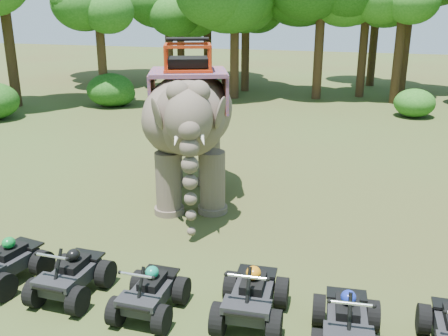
{
  "coord_description": "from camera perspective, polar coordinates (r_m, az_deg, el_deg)",
  "views": [
    {
      "loc": [
        3.34,
        -10.07,
        5.8
      ],
      "look_at": [
        0.0,
        1.2,
        1.9
      ],
      "focal_mm": 40.0,
      "sensor_mm": 36.0,
      "label": 1
    }
  ],
  "objects": [
    {
      "name": "tree_33",
      "position": [
        36.16,
        -4.99,
        14.78
      ],
      "size": [
        5.03,
        5.03,
        7.18
      ],
      "primitive_type": null,
      "color": "#195114",
      "rests_on": "ground"
    },
    {
      "name": "ground",
      "position": [
        12.09,
        -1.64,
        -10.32
      ],
      "size": [
        110.0,
        110.0,
        0.0
      ],
      "primitive_type": "plane",
      "color": "#47381E",
      "rests_on": "ground"
    },
    {
      "name": "tree_24",
      "position": [
        30.21,
        -13.87,
        13.07
      ],
      "size": [
        4.6,
        4.6,
        6.58
      ],
      "primitive_type": null,
      "color": "#195114",
      "rests_on": "ground"
    },
    {
      "name": "tree_0",
      "position": [
        32.11,
        10.93,
        15.75
      ],
      "size": [
        6.33,
        6.33,
        9.04
      ],
      "primitive_type": null,
      "color": "#195114",
      "rests_on": "ground"
    },
    {
      "name": "tree_40",
      "position": [
        36.26,
        -14.09,
        15.35
      ],
      "size": [
        5.93,
        5.93,
        8.46
      ],
      "primitive_type": null,
      "color": "#195114",
      "rests_on": "ground"
    },
    {
      "name": "tree_34",
      "position": [
        42.21,
        -14.16,
        17.12
      ],
      "size": [
        7.39,
        7.39,
        10.55
      ],
      "primitive_type": null,
      "color": "#195114",
      "rests_on": "ground"
    },
    {
      "name": "tree_30",
      "position": [
        42.35,
        -13.89,
        15.14
      ],
      "size": [
        5.32,
        5.32,
        7.61
      ],
      "primitive_type": null,
      "color": "#195114",
      "rests_on": "ground"
    },
    {
      "name": "tree_27",
      "position": [
        33.52,
        15.74,
        14.45
      ],
      "size": [
        5.47,
        5.47,
        7.81
      ],
      "primitive_type": null,
      "color": "#195114",
      "rests_on": "ground"
    },
    {
      "name": "tree_1",
      "position": [
        31.92,
        19.41,
        13.41
      ],
      "size": [
        5.05,
        5.05,
        7.21
      ],
      "primitive_type": null,
      "color": "#195114",
      "rests_on": "ground"
    },
    {
      "name": "tree_39",
      "position": [
        38.78,
        -14.19,
        16.76
      ],
      "size": [
        7.12,
        7.12,
        10.17
      ],
      "primitive_type": null,
      "color": "#195114",
      "rests_on": "ground"
    },
    {
      "name": "atv_3",
      "position": [
        9.71,
        3.2,
        -13.72
      ],
      "size": [
        1.38,
        1.82,
        1.3
      ],
      "primitive_type": null,
      "rotation": [
        0.0,
        0.0,
        0.06
      ],
      "color": "black",
      "rests_on": "ground"
    },
    {
      "name": "tree_38",
      "position": [
        37.08,
        -1.92,
        16.3
      ],
      "size": [
        6.27,
        6.27,
        8.96
      ],
      "primitive_type": null,
      "color": "#195114",
      "rests_on": "ground"
    },
    {
      "name": "tree_25",
      "position": [
        34.64,
        -6.33,
        14.7
      ],
      "size": [
        5.12,
        5.12,
        7.32
      ],
      "primitive_type": null,
      "color": "#195114",
      "rests_on": "ground"
    },
    {
      "name": "elephant",
      "position": [
        15.01,
        -3.99,
        5.22
      ],
      "size": [
        4.35,
        6.23,
        4.8
      ],
      "primitive_type": null,
      "rotation": [
        0.0,
        0.0,
        0.36
      ],
      "color": "brown",
      "rests_on": "ground"
    },
    {
      "name": "tree_37",
      "position": [
        34.39,
        20.26,
        15.33
      ],
      "size": [
        6.49,
        6.49,
        9.27
      ],
      "primitive_type": null,
      "color": "#195114",
      "rests_on": "ground"
    },
    {
      "name": "atv_0",
      "position": [
        11.87,
        -23.76,
        -9.23
      ],
      "size": [
        1.45,
        1.83,
        1.23
      ],
      "primitive_type": null,
      "rotation": [
        0.0,
        0.0,
        -0.15
      ],
      "color": "black",
      "rests_on": "ground"
    },
    {
      "name": "tree_26",
      "position": [
        34.62,
        2.48,
        15.46
      ],
      "size": [
        5.69,
        5.69,
        8.13
      ],
      "primitive_type": null,
      "color": "#195114",
      "rests_on": "ground"
    },
    {
      "name": "tree_29",
      "position": [
        40.87,
        1.16,
        15.23
      ],
      "size": [
        5.01,
        5.01,
        7.15
      ],
      "primitive_type": null,
      "color": "#195114",
      "rests_on": "ground"
    },
    {
      "name": "atv_2",
      "position": [
        10.01,
        -8.5,
        -13.28
      ],
      "size": [
        1.15,
        1.57,
        1.16
      ],
      "primitive_type": null,
      "rotation": [
        0.0,
        0.0,
        0.0
      ],
      "color": "black",
      "rests_on": "ground"
    },
    {
      "name": "atv_4",
      "position": [
        9.34,
        13.94,
        -15.97
      ],
      "size": [
        1.36,
        1.76,
        1.23
      ],
      "primitive_type": null,
      "rotation": [
        0.0,
        0.0,
        0.09
      ],
      "color": "black",
      "rests_on": "ground"
    },
    {
      "name": "atv_1",
      "position": [
        10.89,
        -17.15,
        -10.99
      ],
      "size": [
        1.23,
        1.67,
        1.22
      ],
      "primitive_type": null,
      "rotation": [
        0.0,
        0.0,
        -0.01
      ],
      "color": "black",
      "rests_on": "ground"
    },
    {
      "name": "tree_32",
      "position": [
        31.81,
        1.23,
        15.6
      ],
      "size": [
        5.98,
        5.98,
        8.55
      ],
      "primitive_type": null,
      "color": "#195114",
      "rests_on": "ground"
    },
    {
      "name": "tree_28",
      "position": [
        37.14,
        1.23,
        17.11
      ],
      "size": [
        6.99,
        6.99,
        9.99
      ],
      "primitive_type": null,
      "color": "#195114",
      "rests_on": "ground"
    },
    {
      "name": "tree_31",
      "position": [
        38.44,
        16.91,
        15.66
      ],
      "size": [
        6.3,
        6.3,
        9.0
      ],
      "primitive_type": null,
      "color": "#195114",
      "rests_on": "ground"
    },
    {
      "name": "tree_23",
      "position": [
        31.64,
        -23.59,
        14.93
      ],
      "size": [
        6.6,
        6.6,
        9.43
      ],
      "primitive_type": null,
      "color": "#195114",
      "rests_on": "ground"
    }
  ]
}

